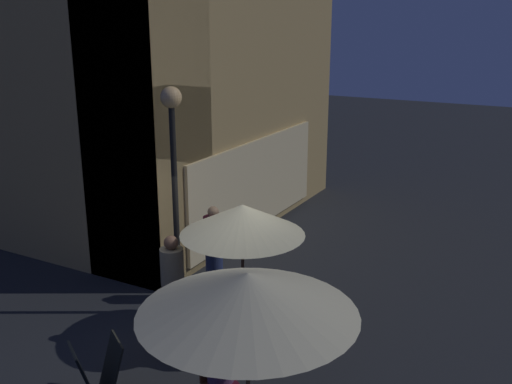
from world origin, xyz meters
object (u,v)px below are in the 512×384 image
(patio_umbrella_0, at_px, (248,294))
(patron_seated_1, at_px, (225,317))
(patio_umbrella_1, at_px, (242,220))
(cafe_chair_0, at_px, (218,376))
(cafe_chair_3, at_px, (221,333))
(patron_seated_0, at_px, (223,374))
(street_lamp_near_corner, at_px, (173,154))
(patron_standing_2, at_px, (214,254))
(cafe_table_1, at_px, (243,307))
(menu_sandwich_board, at_px, (98,372))
(patron_standing_3, at_px, (173,288))
(cafe_chair_2, at_px, (294,313))

(patio_umbrella_0, relative_size, patron_seated_1, 1.93)
(patio_umbrella_1, height_order, cafe_chair_0, patio_umbrella_1)
(cafe_chair_3, distance_m, patron_seated_0, 1.27)
(street_lamp_near_corner, bearing_deg, patron_seated_0, -133.47)
(patron_standing_2, bearing_deg, cafe_chair_0, 178.56)
(street_lamp_near_corner, xyz_separation_m, cafe_chair_3, (-1.01, -1.51, -2.34))
(patio_umbrella_1, height_order, cafe_chair_3, patio_umbrella_1)
(cafe_table_1, xyz_separation_m, cafe_chair_0, (-1.78, -0.66, 0.00))
(street_lamp_near_corner, height_order, cafe_chair_3, street_lamp_near_corner)
(patio_umbrella_0, distance_m, patio_umbrella_1, 2.67)
(menu_sandwich_board, height_order, patron_standing_2, patron_standing_2)
(patron_seated_1, height_order, patron_standing_3, patron_standing_3)
(patron_seated_1, xyz_separation_m, patron_standing_3, (0.13, 1.04, 0.17))
(patron_seated_0, bearing_deg, cafe_chair_2, 123.97)
(cafe_chair_3, height_order, patron_standing_3, patron_standing_3)
(patio_umbrella_1, bearing_deg, patron_standing_2, 50.89)
(patio_umbrella_1, relative_size, patron_seated_0, 1.93)
(street_lamp_near_corner, bearing_deg, patron_standing_2, -21.50)
(patron_standing_2, bearing_deg, patio_umbrella_0, -176.72)
(patio_umbrella_0, xyz_separation_m, patio_umbrella_1, (2.28, 1.38, -0.09))
(patio_umbrella_1, height_order, patron_standing_3, patio_umbrella_1)
(cafe_chair_0, distance_m, cafe_chair_3, 1.12)
(patron_seated_1, relative_size, patron_standing_2, 0.71)
(cafe_chair_3, relative_size, patron_seated_0, 0.74)
(patron_standing_2, bearing_deg, patron_seated_1, -177.54)
(patio_umbrella_0, height_order, cafe_chair_3, patio_umbrella_0)
(patio_umbrella_1, relative_size, cafe_chair_3, 2.60)
(cafe_table_1, distance_m, patio_umbrella_1, 1.48)
(cafe_chair_2, xyz_separation_m, patron_seated_1, (-0.91, 0.71, 0.18))
(cafe_chair_3, bearing_deg, patio_umbrella_1, 0.00)
(patio_umbrella_0, relative_size, patron_standing_3, 1.39)
(cafe_chair_3, bearing_deg, cafe_chair_0, -157.27)
(menu_sandwich_board, distance_m, patron_standing_3, 1.85)
(street_lamp_near_corner, distance_m, patron_seated_0, 3.73)
(cafe_chair_0, distance_m, patron_seated_1, 1.27)
(patio_umbrella_0, height_order, cafe_chair_0, patio_umbrella_0)
(street_lamp_near_corner, bearing_deg, cafe_chair_2, -88.90)
(street_lamp_near_corner, height_order, patron_seated_1, street_lamp_near_corner)
(street_lamp_near_corner, xyz_separation_m, patio_umbrella_0, (-2.48, -2.79, -0.76))
(menu_sandwich_board, relative_size, patron_standing_3, 0.48)
(patio_umbrella_1, relative_size, cafe_chair_0, 2.50)
(patron_seated_1, height_order, patron_standing_2, patron_standing_2)
(cafe_table_1, distance_m, cafe_chair_3, 0.81)
(patron_seated_0, relative_size, patron_seated_1, 0.92)
(menu_sandwich_board, relative_size, patio_umbrella_0, 0.34)
(cafe_chair_2, bearing_deg, patio_umbrella_1, 0.00)
(patron_standing_3, bearing_deg, cafe_chair_2, -63.60)
(cafe_chair_0, xyz_separation_m, patron_seated_1, (1.12, 0.57, 0.17))
(cafe_table_1, bearing_deg, patron_seated_0, -157.38)
(patio_umbrella_0, bearing_deg, cafe_chair_2, 13.26)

